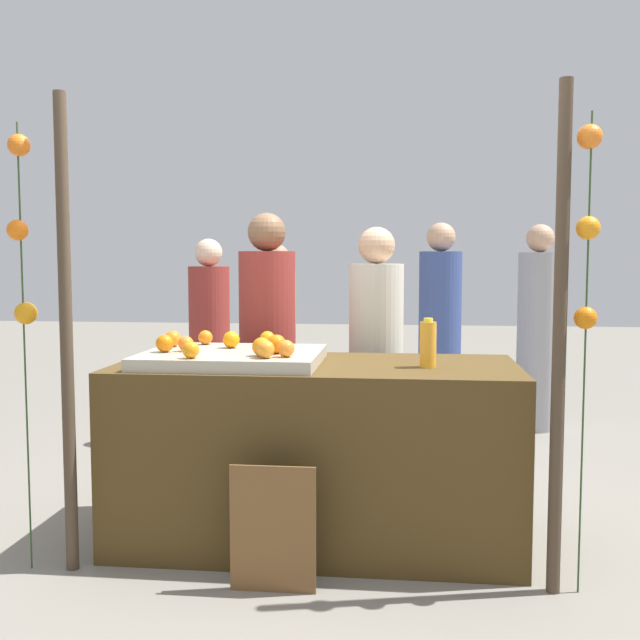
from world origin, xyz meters
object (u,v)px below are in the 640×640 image
(juice_bottle, at_px, (428,344))
(vendor_right, at_px, (376,372))
(orange_1, at_px, (186,344))
(vendor_left, at_px, (268,364))
(chalkboard_sign, at_px, (273,530))
(stall_counter, at_px, (317,452))
(orange_0, at_px, (262,347))

(juice_bottle, height_order, vendor_right, vendor_right)
(orange_1, relative_size, vendor_right, 0.05)
(juice_bottle, distance_m, vendor_left, 1.23)
(juice_bottle, xyz_separation_m, chalkboard_sign, (-0.65, -0.52, -0.73))
(stall_counter, relative_size, vendor_right, 1.24)
(orange_0, height_order, chalkboard_sign, orange_0)
(orange_0, height_order, orange_1, orange_0)
(chalkboard_sign, relative_size, vendor_right, 0.35)
(stall_counter, height_order, chalkboard_sign, stall_counter)
(orange_1, bearing_deg, vendor_right, 42.23)
(juice_bottle, bearing_deg, orange_0, -169.68)
(juice_bottle, distance_m, chalkboard_sign, 1.11)
(stall_counter, distance_m, chalkboard_sign, 0.63)
(orange_0, bearing_deg, orange_1, 161.64)
(orange_0, bearing_deg, stall_counter, 42.60)
(stall_counter, distance_m, vendor_left, 0.88)
(orange_0, xyz_separation_m, orange_1, (-0.40, 0.13, -0.01))
(orange_1, height_order, chalkboard_sign, orange_1)
(orange_1, relative_size, vendor_left, 0.05)
(vendor_left, bearing_deg, chalkboard_sign, -78.77)
(chalkboard_sign, bearing_deg, juice_bottle, 38.73)
(orange_0, xyz_separation_m, vendor_left, (-0.14, 0.94, -0.22))
(orange_0, distance_m, juice_bottle, 0.78)
(stall_counter, relative_size, chalkboard_sign, 3.53)
(juice_bottle, bearing_deg, orange_1, -179.64)
(stall_counter, bearing_deg, juice_bottle, -7.80)
(stall_counter, distance_m, vendor_right, 0.83)
(orange_1, xyz_separation_m, chalkboard_sign, (0.52, -0.51, -0.72))
(stall_counter, height_order, juice_bottle, juice_bottle)
(vendor_left, bearing_deg, orange_0, -81.23)
(stall_counter, height_order, vendor_left, vendor_left)
(chalkboard_sign, height_order, vendor_left, vendor_left)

